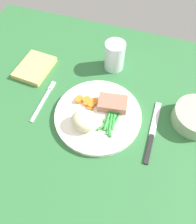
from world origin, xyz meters
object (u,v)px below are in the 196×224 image
object	(u,v)px
meat_portion	(113,104)
salad_bowl	(196,116)
fork	(43,101)
dinner_plate	(98,115)
knife	(152,133)
water_glass	(114,57)
napkin	(35,67)

from	to	relation	value
meat_portion	salad_bowl	bearing A→B (deg)	8.13
meat_portion	salad_bowl	size ratio (longest dim) A/B	0.65
meat_portion	fork	size ratio (longest dim) A/B	0.51
fork	salad_bowl	bearing A→B (deg)	6.69
dinner_plate	knife	world-z (taller)	dinner_plate
water_glass	napkin	distance (cm)	27.61
knife	salad_bowl	size ratio (longest dim) A/B	1.57
knife	water_glass	world-z (taller)	water_glass
dinner_plate	knife	distance (cm)	16.49
meat_portion	water_glass	distance (cm)	17.94
dinner_plate	knife	size ratio (longest dim) A/B	1.25
knife	salad_bowl	world-z (taller)	salad_bowl
knife	napkin	bearing A→B (deg)	161.74
salad_bowl	knife	bearing A→B (deg)	-144.22
fork	napkin	xyz separation A→B (cm)	(-8.71, 11.69, 0.69)
dinner_plate	meat_portion	xyz separation A→B (cm)	(3.47, 4.05, 2.10)
meat_portion	knife	distance (cm)	13.97
meat_portion	fork	world-z (taller)	meat_portion
meat_portion	napkin	distance (cm)	31.25
dinner_plate	fork	size ratio (longest dim) A/B	1.55
dinner_plate	salad_bowl	xyz separation A→B (cm)	(27.19, 7.44, 1.87)
meat_portion	water_glass	world-z (taller)	water_glass
dinner_plate	water_glass	xyz separation A→B (cm)	(-1.26, 21.30, 3.48)
dinner_plate	napkin	size ratio (longest dim) A/B	1.94
fork	water_glass	distance (cm)	27.66
meat_portion	knife	world-z (taller)	meat_portion
dinner_plate	salad_bowl	distance (cm)	28.25
water_glass	salad_bowl	size ratio (longest dim) A/B	0.75
meat_portion	salad_bowl	world-z (taller)	salad_bowl
napkin	meat_portion	bearing A→B (deg)	-13.70
salad_bowl	napkin	xyz separation A→B (cm)	(-54.02, 3.99, -1.78)
fork	napkin	size ratio (longest dim) A/B	1.25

